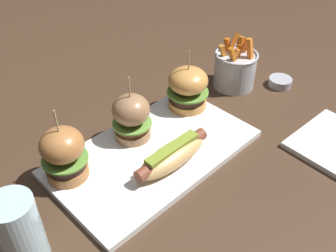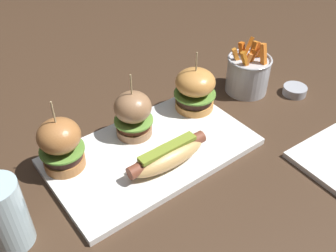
# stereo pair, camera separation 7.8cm
# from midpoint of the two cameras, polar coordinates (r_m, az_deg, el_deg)

# --- Properties ---
(ground_plane) EXTENTS (3.00, 3.00, 0.00)m
(ground_plane) POSITION_cam_midpoint_polar(r_m,az_deg,el_deg) (0.79, 0.41, -4.31)
(ground_plane) COLOR #422D1E
(platter_main) EXTENTS (0.42, 0.24, 0.01)m
(platter_main) POSITION_cam_midpoint_polar(r_m,az_deg,el_deg) (0.79, 0.41, -3.94)
(platter_main) COLOR white
(platter_main) RESTS_ON ground
(hot_dog) EXTENTS (0.18, 0.06, 0.04)m
(hot_dog) POSITION_cam_midpoint_polar(r_m,az_deg,el_deg) (0.74, 2.88, -4.57)
(hot_dog) COLOR tan
(hot_dog) RESTS_ON platter_main
(slider_left) EXTENTS (0.09, 0.09, 0.15)m
(slider_left) POSITION_cam_midpoint_polar(r_m,az_deg,el_deg) (0.73, -12.83, -2.81)
(slider_left) COLOR #B06F3A
(slider_left) RESTS_ON platter_main
(slider_center) EXTENTS (0.08, 0.08, 0.15)m
(slider_center) POSITION_cam_midpoint_polar(r_m,az_deg,el_deg) (0.79, -2.37, 1.74)
(slider_center) COLOR #9E714C
(slider_center) RESTS_ON platter_main
(slider_right) EXTENTS (0.10, 0.10, 0.14)m
(slider_right) POSITION_cam_midpoint_polar(r_m,az_deg,el_deg) (0.87, 6.61, 5.39)
(slider_right) COLOR #D28E44
(slider_right) RESTS_ON platter_main
(fries_bucket) EXTENTS (0.11, 0.11, 0.14)m
(fries_bucket) POSITION_cam_midpoint_polar(r_m,az_deg,el_deg) (0.98, 14.10, 7.60)
(fries_bucket) COLOR #B7BABF
(fries_bucket) RESTS_ON ground
(sauce_ramekin) EXTENTS (0.06, 0.06, 0.02)m
(sauce_ramekin) POSITION_cam_midpoint_polar(r_m,az_deg,el_deg) (1.02, 20.51, 4.96)
(sauce_ramekin) COLOR #A8AAB2
(sauce_ramekin) RESTS_ON ground
(water_glass) EXTENTS (0.07, 0.07, 0.13)m
(water_glass) POSITION_cam_midpoint_polar(r_m,az_deg,el_deg) (0.64, -20.02, -12.56)
(water_glass) COLOR silver
(water_glass) RESTS_ON ground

